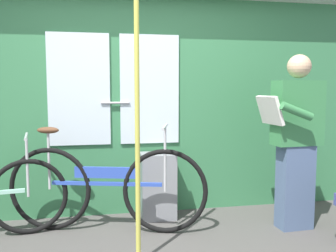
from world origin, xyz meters
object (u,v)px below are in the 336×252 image
(trash_bin_by_wall, at_px, (158,186))
(bicycle_leaning_behind, at_px, (106,188))
(passenger_reading_newspaper, at_px, (296,138))
(handrail_pole, at_px, (137,115))

(trash_bin_by_wall, bearing_deg, bicycle_leaning_behind, -152.40)
(passenger_reading_newspaper, distance_m, trash_bin_by_wall, 1.40)
(passenger_reading_newspaper, relative_size, handrail_pole, 0.72)
(trash_bin_by_wall, xyz_separation_m, handrail_pole, (-0.30, -0.94, 0.78))
(bicycle_leaning_behind, relative_size, handrail_pole, 0.80)
(handrail_pole, bearing_deg, bicycle_leaning_behind, 108.14)
(bicycle_leaning_behind, bearing_deg, handrail_pole, -56.90)
(bicycle_leaning_behind, xyz_separation_m, passenger_reading_newspaper, (1.71, -0.24, 0.44))
(passenger_reading_newspaper, bearing_deg, bicycle_leaning_behind, -11.17)
(bicycle_leaning_behind, distance_m, trash_bin_by_wall, 0.59)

